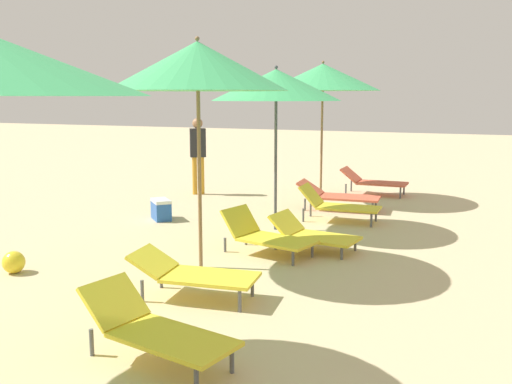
{
  "coord_description": "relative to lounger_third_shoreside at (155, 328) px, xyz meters",
  "views": [
    {
      "loc": [
        3.62,
        2.84,
        2.27
      ],
      "look_at": [
        0.77,
        9.47,
        1.06
      ],
      "focal_mm": 40.0,
      "sensor_mm": 36.0,
      "label": 1
    }
  ],
  "objects": [
    {
      "name": "umbrella_farthest",
      "position": [
        -0.99,
        8.15,
        2.37
      ],
      "size": [
        2.46,
        2.46,
        3.03
      ],
      "color": "olive",
      "rests_on": "ground"
    },
    {
      "name": "lounger_farthest_inland",
      "position": [
        -0.35,
        7.2,
        -0.01
      ],
      "size": [
        1.69,
        0.85,
        0.57
      ],
      "rotation": [
        0.0,
        0.0,
        0.1
      ],
      "color": "#D8593F",
      "rests_on": "ground"
    },
    {
      "name": "lounger_fifth_shoreside",
      "position": [
        -0.06,
        6.12,
        0.01
      ],
      "size": [
        1.47,
        0.67,
        0.65
      ],
      "rotation": [
        0.0,
        0.0,
        0.04
      ],
      "color": "yellow",
      "rests_on": "ground"
    },
    {
      "name": "umbrella_fourth",
      "position": [
        -0.98,
        2.61,
        2.34
      ],
      "size": [
        2.32,
        2.32,
        3.02
      ],
      "color": "olive",
      "rests_on": "ground"
    },
    {
      "name": "umbrella_fifth",
      "position": [
        -0.87,
        5.08,
        2.15
      ],
      "size": [
        2.17,
        2.17,
        2.78
      ],
      "color": "#4C4C51",
      "rests_on": "ground"
    },
    {
      "name": "beach_ball",
      "position": [
        -3.1,
        1.42,
        -0.17
      ],
      "size": [
        0.29,
        0.29,
        0.29
      ],
      "primitive_type": "sphere",
      "color": "yellow",
      "rests_on": "ground"
    },
    {
      "name": "lounger_fourth_shoreside",
      "position": [
        -0.43,
        3.55,
        -0.02
      ],
      "size": [
        1.45,
        0.89,
        0.64
      ],
      "rotation": [
        0.0,
        0.0,
        -0.22
      ],
      "color": "yellow",
      "rests_on": "ground"
    },
    {
      "name": "lounger_fifth_inland",
      "position": [
        0.13,
        4.05,
        -0.07
      ],
      "size": [
        1.35,
        0.79,
        0.52
      ],
      "rotation": [
        0.0,
        0.0,
        -0.12
      ],
      "color": "yellow",
      "rests_on": "ground"
    },
    {
      "name": "lounger_fourth_inland",
      "position": [
        -0.48,
        1.51,
        -0.01
      ],
      "size": [
        1.49,
        0.78,
        0.53
      ],
      "rotation": [
        0.0,
        0.0,
        0.13
      ],
      "color": "yellow",
      "rests_on": "ground"
    },
    {
      "name": "cooler_box",
      "position": [
        -3.12,
        4.98,
        -0.12
      ],
      "size": [
        0.57,
        0.57,
        0.39
      ],
      "color": "#2659B2",
      "rests_on": "ground"
    },
    {
      "name": "lounger_third_shoreside",
      "position": [
        0.0,
        0.0,
        0.0
      ],
      "size": [
        1.52,
        0.82,
        0.63
      ],
      "rotation": [
        0.0,
        0.0,
        -0.2
      ],
      "color": "yellow",
      "rests_on": "ground"
    },
    {
      "name": "person_walking_far",
      "position": [
        -3.85,
        7.72,
        0.78
      ],
      "size": [
        0.42,
        0.38,
        1.78
      ],
      "rotation": [
        0.0,
        0.0,
        5.3
      ],
      "color": "orange",
      "rests_on": "ground"
    },
    {
      "name": "lounger_farthest_shoreside",
      "position": [
        -0.06,
        9.26,
        0.01
      ],
      "size": [
        1.51,
        0.69,
        0.61
      ],
      "rotation": [
        0.0,
        0.0,
        0.02
      ],
      "color": "#D8593F",
      "rests_on": "ground"
    }
  ]
}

